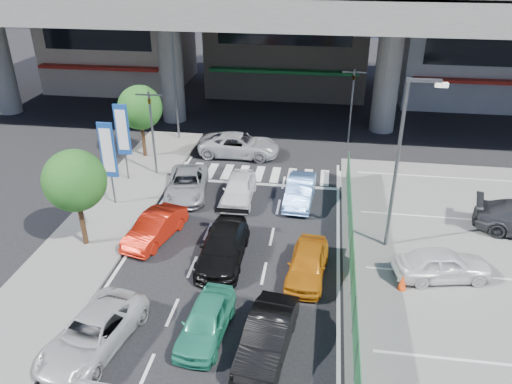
% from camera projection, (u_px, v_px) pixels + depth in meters
% --- Properties ---
extents(ground, '(120.00, 120.00, 0.00)m').
position_uv_depth(ground, '(213.00, 316.00, 19.19)').
color(ground, black).
rests_on(ground, ground).
extents(parking_lot, '(12.00, 28.00, 0.06)m').
position_uv_depth(parking_lot, '(498.00, 309.00, 19.53)').
color(parking_lot, slate).
rests_on(parking_lot, ground).
extents(sidewalk_left, '(4.00, 30.00, 0.12)m').
position_uv_depth(sidewalk_left, '(86.00, 244.00, 23.57)').
color(sidewalk_left, slate).
rests_on(sidewalk_left, ground).
extents(fence_run, '(0.16, 22.00, 1.80)m').
position_uv_depth(fence_run, '(353.00, 294.00, 18.98)').
color(fence_run, '#1F5C32').
rests_on(fence_run, ground).
extents(expressway, '(64.00, 14.00, 10.75)m').
position_uv_depth(expressway, '(277.00, 5.00, 34.51)').
color(expressway, '#62625D').
rests_on(expressway, ground).
extents(building_west, '(12.00, 10.90, 13.00)m').
position_uv_depth(building_west, '(117.00, 14.00, 46.36)').
color(building_west, '#AB9E8A').
rests_on(building_west, ground).
extents(building_center, '(14.00, 10.90, 15.00)m').
position_uv_depth(building_center, '(290.00, 5.00, 44.74)').
color(building_center, gray).
rests_on(building_center, ground).
extents(building_east, '(12.00, 10.90, 12.00)m').
position_uv_depth(building_east, '(476.00, 28.00, 42.50)').
color(building_east, gray).
rests_on(building_east, ground).
extents(traffic_light_left, '(1.60, 1.24, 5.20)m').
position_uv_depth(traffic_light_left, '(151.00, 113.00, 28.72)').
color(traffic_light_left, '#595B60').
rests_on(traffic_light_left, ground).
extents(traffic_light_right, '(1.60, 1.24, 5.20)m').
position_uv_depth(traffic_light_right, '(353.00, 88.00, 33.38)').
color(traffic_light_right, '#595B60').
rests_on(traffic_light_right, ground).
extents(street_lamp_right, '(1.65, 0.22, 8.00)m').
position_uv_depth(street_lamp_right, '(403.00, 152.00, 21.36)').
color(street_lamp_right, '#595B60').
rests_on(street_lamp_right, ground).
extents(street_lamp_left, '(1.65, 0.22, 8.00)m').
position_uv_depth(street_lamp_left, '(177.00, 73.00, 33.63)').
color(street_lamp_left, '#595B60').
rests_on(street_lamp_left, ground).
extents(signboard_near, '(0.80, 0.14, 4.70)m').
position_uv_depth(signboard_near, '(108.00, 153.00, 25.73)').
color(signboard_near, '#595B60').
rests_on(signboard_near, ground).
extents(signboard_far, '(0.80, 0.14, 4.70)m').
position_uv_depth(signboard_far, '(123.00, 132.00, 28.42)').
color(signboard_far, '#595B60').
rests_on(signboard_far, ground).
extents(tree_near, '(2.80, 2.80, 4.80)m').
position_uv_depth(tree_near, '(75.00, 181.00, 22.04)').
color(tree_near, '#382314').
rests_on(tree_near, ground).
extents(tree_far, '(2.80, 2.80, 4.80)m').
position_uv_depth(tree_far, '(140.00, 108.00, 31.38)').
color(tree_far, '#382314').
rests_on(tree_far, ground).
extents(sedan_white_mid_left, '(2.98, 4.95, 1.29)m').
position_uv_depth(sedan_white_mid_left, '(93.00, 333.00, 17.48)').
color(sedan_white_mid_left, silver).
rests_on(sedan_white_mid_left, ground).
extents(taxi_teal_mid, '(1.82, 3.90, 1.29)m').
position_uv_depth(taxi_teal_mid, '(206.00, 321.00, 18.02)').
color(taxi_teal_mid, '#2C9676').
rests_on(taxi_teal_mid, ground).
extents(hatch_black_mid_right, '(1.99, 4.34, 1.38)m').
position_uv_depth(hatch_black_mid_right, '(267.00, 336.00, 17.27)').
color(hatch_black_mid_right, black).
rests_on(hatch_black_mid_right, ground).
extents(taxi_orange_left, '(2.34, 4.19, 1.31)m').
position_uv_depth(taxi_orange_left, '(155.00, 228.00, 23.75)').
color(taxi_orange_left, red).
rests_on(taxi_orange_left, ground).
extents(sedan_black_mid, '(1.98, 4.77, 1.38)m').
position_uv_depth(sedan_black_mid, '(223.00, 247.00, 22.24)').
color(sedan_black_mid, black).
rests_on(sedan_black_mid, ground).
extents(taxi_orange_right, '(1.90, 4.02, 1.33)m').
position_uv_depth(taxi_orange_right, '(307.00, 263.00, 21.15)').
color(taxi_orange_right, '#C86E10').
rests_on(taxi_orange_right, ground).
extents(wagon_silver_front_left, '(2.88, 4.94, 1.29)m').
position_uv_depth(wagon_silver_front_left, '(187.00, 184.00, 27.92)').
color(wagon_silver_front_left, '#93959A').
rests_on(wagon_silver_front_left, ground).
extents(sedan_white_front_mid, '(1.73, 4.09, 1.38)m').
position_uv_depth(sedan_white_front_mid, '(239.00, 189.00, 27.31)').
color(sedan_white_front_mid, white).
rests_on(sedan_white_front_mid, ground).
extents(kei_truck_front_right, '(1.63, 4.11, 1.33)m').
position_uv_depth(kei_truck_front_right, '(300.00, 191.00, 27.13)').
color(kei_truck_front_right, '#6393E0').
rests_on(kei_truck_front_right, ground).
extents(crossing_wagon_silver, '(5.33, 2.50, 1.48)m').
position_uv_depth(crossing_wagon_silver, '(239.00, 145.00, 32.85)').
color(crossing_wagon_silver, '#B3B4BA').
rests_on(crossing_wagon_silver, ground).
extents(parked_sedan_white, '(4.25, 2.37, 1.37)m').
position_uv_depth(parked_sedan_white, '(443.00, 264.00, 20.95)').
color(parked_sedan_white, silver).
rests_on(parked_sedan_white, parking_lot).
extents(traffic_cone, '(0.48, 0.48, 0.70)m').
position_uv_depth(traffic_cone, '(403.00, 282.00, 20.42)').
color(traffic_cone, '#F13F0D').
rests_on(traffic_cone, parking_lot).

